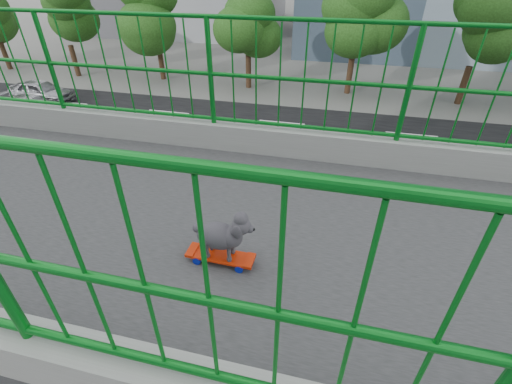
{
  "coord_description": "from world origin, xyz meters",
  "views": [
    {
      "loc": [
        2.15,
        3.35,
        8.86
      ],
      "look_at": [
        -0.49,
        2.72,
        7.04
      ],
      "focal_mm": 24.37,
      "sensor_mm": 36.0,
      "label": 1
    }
  ],
  "objects": [
    {
      "name": "footbridge",
      "position": [
        0.0,
        0.0,
        5.22
      ],
      "size": [
        3.0,
        24.0,
        7.0
      ],
      "color": "#2D2D2F",
      "rests_on": "ground"
    },
    {
      "name": "street_trees",
      "position": [
        -26.03,
        1.06,
        4.72
      ],
      "size": [
        5.3,
        60.4,
        7.26
      ],
      "color": "black",
      "rests_on": "ground"
    },
    {
      "name": "car_4",
      "position": [
        -18.8,
        -17.97,
        0.79
      ],
      "size": [
        1.88,
        4.66,
        1.59
      ],
      "primitive_type": "imported",
      "rotation": [
        0.0,
        0.0,
        3.14
      ],
      "color": "#96969B",
      "rests_on": "ground"
    },
    {
      "name": "poodle",
      "position": [
        0.41,
        2.69,
        7.27
      ],
      "size": [
        0.19,
        0.46,
        0.38
      ],
      "rotation": [
        0.0,
        0.0,
        -0.02
      ],
      "color": "#2A272C",
      "rests_on": "skateboard"
    },
    {
      "name": "car_2",
      "position": [
        -12.4,
        -4.31,
        0.73
      ],
      "size": [
        2.42,
        5.24,
        1.46
      ],
      "primitive_type": "imported",
      "rotation": [
        0.0,
        0.0,
        3.14
      ],
      "color": "#B10B07",
      "rests_on": "ground"
    },
    {
      "name": "skateboard",
      "position": [
        0.41,
        2.67,
        7.05
      ],
      "size": [
        0.16,
        0.51,
        0.07
      ],
      "rotation": [
        0.0,
        0.0,
        -0.02
      ],
      "color": "red",
      "rests_on": "footbridge"
    },
    {
      "name": "car_1",
      "position": [
        -9.2,
        9.08,
        0.73
      ],
      "size": [
        1.54,
        4.4,
        1.45
      ],
      "primitive_type": "imported",
      "color": "#B10B07",
      "rests_on": "ground"
    },
    {
      "name": "car_0",
      "position": [
        -6.0,
        7.4,
        0.78
      ],
      "size": [
        1.85,
        4.6,
        1.57
      ],
      "primitive_type": "imported",
      "color": "#96969B",
      "rests_on": "ground"
    },
    {
      "name": "road",
      "position": [
        -13.0,
        0.0,
        0.01
      ],
      "size": [
        18.0,
        90.0,
        0.02
      ],
      "primitive_type": "cube",
      "color": "black",
      "rests_on": "ground"
    },
    {
      "name": "car_3",
      "position": [
        -15.6,
        -15.8,
        0.78
      ],
      "size": [
        2.2,
        5.41,
        1.57
      ],
      "primitive_type": "imported",
      "rotation": [
        0.0,
        0.0,
        3.14
      ],
      "color": "#96969B",
      "rests_on": "ground"
    }
  ]
}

